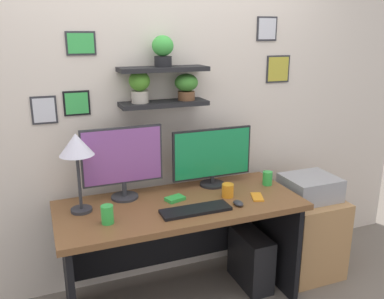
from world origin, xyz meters
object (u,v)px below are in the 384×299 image
at_px(monitor_left, 123,160).
at_px(drawer_cabinet, 306,234).
at_px(desk, 178,228).
at_px(cell_phone, 257,197).
at_px(pen_cup, 267,178).
at_px(desk_lamp, 76,149).
at_px(water_cup, 107,214).
at_px(scissors_tray, 175,199).
at_px(computer_tower_right, 251,259).
at_px(computer_mouse, 238,203).
at_px(monitor_right, 212,156).
at_px(keyboard, 196,210).
at_px(coffee_mug, 228,190).
at_px(printer, 310,187).

distance_m(monitor_left, drawer_cabinet, 1.55).
relative_size(desk, cell_phone, 11.33).
distance_m(desk, cell_phone, 0.58).
bearing_deg(pen_cup, desk_lamp, 178.73).
bearing_deg(drawer_cabinet, water_cup, -174.59).
distance_m(scissors_tray, computer_tower_right, 0.80).
bearing_deg(drawer_cabinet, cell_phone, -166.00).
bearing_deg(scissors_tray, computer_mouse, -32.25).
height_order(monitor_right, computer_mouse, monitor_right).
xyz_separation_m(keyboard, desk_lamp, (-0.66, 0.26, 0.39)).
relative_size(coffee_mug, drawer_cabinet, 0.15).
relative_size(monitor_right, keyboard, 1.35).
bearing_deg(coffee_mug, computer_tower_right, 9.59).
relative_size(scissors_tray, printer, 0.32).
bearing_deg(drawer_cabinet, monitor_left, 171.94).
xyz_separation_m(desk, pen_cup, (0.70, 0.02, 0.26)).
relative_size(computer_mouse, pen_cup, 0.90).
height_order(cell_phone, drawer_cabinet, cell_phone).
relative_size(monitor_left, drawer_cabinet, 0.87).
bearing_deg(coffee_mug, pen_cup, 14.38).
relative_size(desk_lamp, scissors_tray, 4.14).
relative_size(monitor_right, coffee_mug, 6.60).
bearing_deg(computer_mouse, drawer_cabinet, 15.50).
bearing_deg(desk, monitor_left, 153.06).
relative_size(keyboard, printer, 1.16).
distance_m(monitor_left, water_cup, 0.43).
bearing_deg(computer_mouse, computer_tower_right, 40.26).
height_order(keyboard, water_cup, water_cup).
distance_m(monitor_left, computer_tower_right, 1.21).
bearing_deg(water_cup, computer_tower_right, 7.43).
distance_m(water_cup, computer_tower_right, 1.21).
relative_size(keyboard, scissors_tray, 3.67).
height_order(monitor_left, scissors_tray, monitor_left).
xyz_separation_m(desk, monitor_left, (-0.32, 0.16, 0.48)).
bearing_deg(keyboard, computer_mouse, -2.75).
distance_m(keyboard, scissors_tray, 0.22).
height_order(desk_lamp, pen_cup, desk_lamp).
distance_m(cell_phone, printer, 0.56).
height_order(desk_lamp, printer, desk_lamp).
height_order(computer_mouse, scissors_tray, computer_mouse).
height_order(keyboard, desk_lamp, desk_lamp).
bearing_deg(printer, pen_cup, 172.26).
relative_size(keyboard, water_cup, 4.00).
xyz_separation_m(cell_phone, printer, (0.54, 0.13, -0.06)).
xyz_separation_m(desk, desk_lamp, (-0.62, 0.05, 0.61)).
relative_size(monitor_left, water_cup, 4.83).
relative_size(coffee_mug, water_cup, 0.82).
bearing_deg(monitor_left, computer_mouse, -31.00).
bearing_deg(monitor_right, printer, -14.98).
bearing_deg(keyboard, scissors_tray, 106.80).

